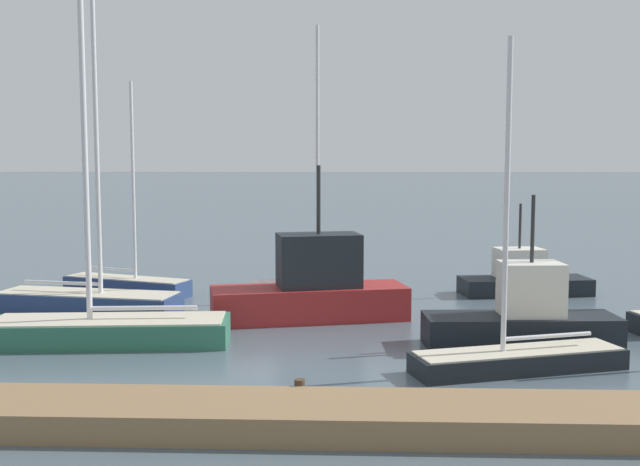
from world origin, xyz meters
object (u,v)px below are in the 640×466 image
(sailboat_5, at_px, (88,297))
(sailboat_6, at_px, (109,323))
(sailboat_3, at_px, (307,289))
(fishing_boat_0, at_px, (312,289))
(sailboat_1, at_px, (518,355))
(fishing_boat_2, at_px, (523,318))
(fishing_boat_1, at_px, (523,278))
(sailboat_7, at_px, (127,283))

(sailboat_5, bearing_deg, sailboat_6, -54.45)
(sailboat_3, xyz_separation_m, sailboat_6, (-5.59, -7.11, 0.14))
(sailboat_3, distance_m, fishing_boat_0, 3.44)
(sailboat_1, xyz_separation_m, fishing_boat_2, (0.74, 2.69, 0.40))
(fishing_boat_1, bearing_deg, sailboat_5, 6.78)
(sailboat_7, height_order, fishing_boat_0, sailboat_7)
(sailboat_3, relative_size, sailboat_6, 0.75)
(sailboat_1, bearing_deg, sailboat_5, -44.20)
(sailboat_1, distance_m, sailboat_5, 15.73)
(fishing_boat_1, bearing_deg, sailboat_3, 4.10)
(sailboat_7, relative_size, fishing_boat_1, 1.59)
(fishing_boat_2, bearing_deg, fishing_boat_0, 148.03)
(sailboat_7, bearing_deg, fishing_boat_1, 22.19)
(sailboat_6, bearing_deg, fishing_boat_0, -152.99)
(fishing_boat_0, distance_m, fishing_boat_1, 9.93)
(fishing_boat_0, distance_m, fishing_boat_2, 7.37)
(sailboat_3, relative_size, sailboat_5, 0.92)
(sailboat_5, bearing_deg, sailboat_1, -17.58)
(sailboat_1, xyz_separation_m, sailboat_6, (-11.73, 2.45, 0.20))
(sailboat_6, height_order, fishing_boat_2, sailboat_6)
(sailboat_1, xyz_separation_m, fishing_boat_0, (-5.75, 6.19, 0.65))
(sailboat_1, distance_m, sailboat_3, 11.37)
(sailboat_3, bearing_deg, fishing_boat_1, -4.82)
(sailboat_7, bearing_deg, sailboat_3, 11.21)
(fishing_boat_0, bearing_deg, fishing_boat_1, 18.32)
(sailboat_1, distance_m, fishing_boat_2, 2.82)
(sailboat_5, distance_m, sailboat_6, 5.20)
(sailboat_3, distance_m, fishing_boat_2, 9.73)
(sailboat_6, bearing_deg, fishing_boat_1, -153.30)
(sailboat_1, distance_m, sailboat_7, 17.34)
(sailboat_7, relative_size, fishing_boat_0, 1.23)
(fishing_boat_0, bearing_deg, sailboat_5, 160.41)
(fishing_boat_1, bearing_deg, sailboat_6, 24.23)
(sailboat_3, bearing_deg, sailboat_7, 155.00)
(sailboat_7, relative_size, fishing_boat_2, 1.49)
(sailboat_5, bearing_deg, fishing_boat_0, 2.95)
(fishing_boat_1, bearing_deg, fishing_boat_2, 69.73)
(fishing_boat_0, xyz_separation_m, fishing_boat_1, (8.46, 5.18, -0.43))
(sailboat_3, relative_size, fishing_boat_1, 1.95)
(sailboat_1, relative_size, fishing_boat_1, 1.59)
(sailboat_7, distance_m, fishing_boat_0, 9.11)
(sailboat_1, xyz_separation_m, sailboat_3, (-6.14, 9.56, 0.06))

